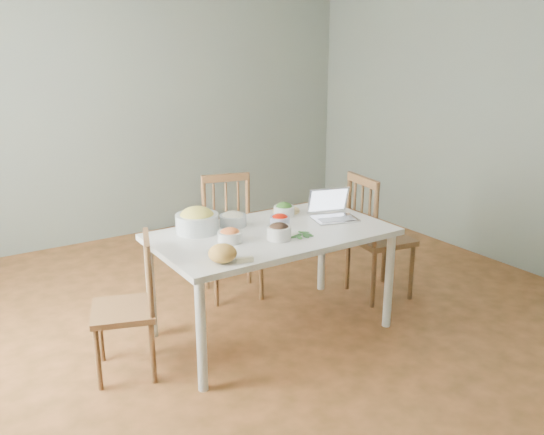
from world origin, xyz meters
TOP-DOWN VIEW (x-y plane):
  - floor at (0.00, 0.00)m, footprint 5.00×5.00m
  - wall_back at (0.00, 2.50)m, footprint 5.00×0.00m
  - wall_right at (2.50, 0.00)m, footprint 0.00×5.00m
  - dining_table at (-0.04, -0.14)m, footprint 1.60×0.90m
  - chair_far at (0.04, 0.56)m, footprint 0.52×0.50m
  - chair_left at (-1.09, -0.09)m, footprint 0.48×0.49m
  - chair_right at (1.04, -0.08)m, footprint 0.49×0.50m
  - bread_boule at (-0.59, -0.46)m, footprint 0.17×0.17m
  - butter_stick at (-0.48, -0.53)m, footprint 0.11×0.05m
  - bowl_squash at (-0.47, 0.13)m, footprint 0.32×0.32m
  - bowl_carrot at (-0.38, -0.17)m, footprint 0.21×0.21m
  - bowl_onion at (-0.20, 0.11)m, footprint 0.24×0.24m
  - bowl_mushroom at (-0.08, -0.30)m, footprint 0.19×0.19m
  - bowl_redpep at (0.08, -0.06)m, footprint 0.17×0.17m
  - bowl_broccoli at (0.24, 0.12)m, footprint 0.19×0.19m
  - flatbread at (0.31, 0.19)m, footprint 0.26×0.26m
  - basil_bunch at (0.07, -0.32)m, footprint 0.19×0.19m
  - laptop at (0.49, -0.17)m, footprint 0.37×0.35m

SIDE VIEW (x-z plane):
  - floor at x=0.00m, z-range 0.00..0.00m
  - dining_table at x=-0.04m, z-range 0.00..0.75m
  - chair_left at x=-1.09m, z-range 0.00..0.88m
  - chair_far at x=0.04m, z-range 0.00..0.97m
  - chair_right at x=1.04m, z-range 0.00..1.00m
  - flatbread at x=0.31m, z-range 0.75..0.77m
  - basil_bunch at x=0.07m, z-range 0.75..0.77m
  - butter_stick at x=-0.48m, z-range 0.75..0.78m
  - bowl_redpep at x=0.08m, z-range 0.75..0.83m
  - bowl_carrot at x=-0.38m, z-range 0.75..0.84m
  - bowl_broccoli at x=0.24m, z-range 0.75..0.85m
  - bowl_onion at x=-0.20m, z-range 0.75..0.85m
  - bowl_mushroom at x=-0.08m, z-range 0.75..0.86m
  - bread_boule at x=-0.59m, z-range 0.75..0.86m
  - bowl_squash at x=-0.47m, z-range 0.75..0.92m
  - laptop at x=0.49m, z-range 0.75..0.96m
  - wall_back at x=0.00m, z-range 0.00..2.70m
  - wall_right at x=2.50m, z-range 0.00..2.70m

